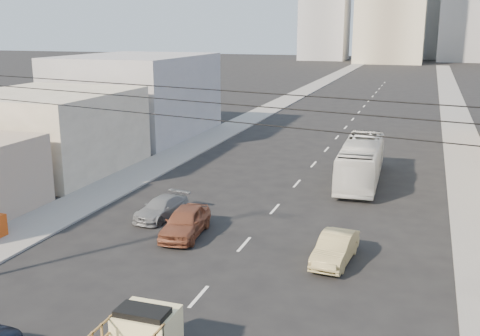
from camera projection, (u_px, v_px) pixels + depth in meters
The scene contains 11 objects.
sidewalk_left at pixel (286, 101), 83.54m from camera, with size 3.50×180.00×0.12m, color gray.
sidewalk_right at pixel (453, 108), 76.33m from camera, with size 3.50×180.00×0.12m, color gray.
lane_dashes at pixel (349, 123), 64.31m from camera, with size 0.15×104.00×0.01m.
city_bus at pixel (361, 161), 39.52m from camera, with size 2.54×10.83×3.02m, color silver.
sedan_brown at pixel (185, 222), 29.45m from camera, with size 1.81×4.51×1.54m, color brown.
sedan_tan at pixel (335, 248), 26.16m from camera, with size 1.43×4.10×1.35m, color tan.
sedan_grey at pixel (162, 208), 32.26m from camera, with size 1.67×4.10×1.19m, color slate.
overhead_wires at pixel (98, 95), 14.75m from camera, with size 23.01×5.02×0.72m.
bldg_left_mid at pixel (48, 131), 42.74m from camera, with size 11.00×12.00×6.00m, color #A99F88.
bldg_left_far at pixel (137, 96), 56.45m from camera, with size 12.00×16.00×8.00m, color gray.
midrise_nw at pixel (325, 7), 184.97m from camera, with size 15.00×15.00×34.00m, color gray.
Camera 1 is at (8.24, -11.33, 10.70)m, focal length 42.00 mm.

